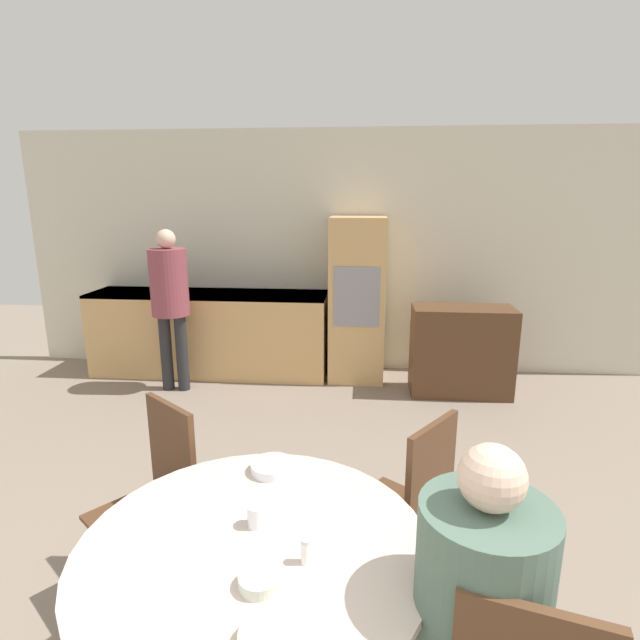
{
  "coord_description": "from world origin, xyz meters",
  "views": [
    {
      "loc": [
        0.25,
        -0.28,
        1.9
      ],
      "look_at": [
        -0.03,
        2.84,
        1.13
      ],
      "focal_mm": 28.0,
      "sensor_mm": 36.0,
      "label": 1
    }
  ],
  "objects_px": {
    "cup": "(256,516)",
    "chair_far_right": "(411,503)",
    "sideboard": "(461,351)",
    "dining_table": "(256,595)",
    "person_seated": "(481,623)",
    "bowl_near": "(273,467)",
    "bowl_centre": "(260,581)",
    "chair_far_left": "(157,492)",
    "oven_unit": "(357,300)",
    "bowl_far": "(274,640)",
    "person_standing": "(170,293)"
  },
  "relations": [
    {
      "from": "bowl_far",
      "to": "chair_far_right",
      "type": "bearing_deg",
      "value": 66.2
    },
    {
      "from": "sideboard",
      "to": "chair_far_left",
      "type": "distance_m",
      "value": 3.35
    },
    {
      "from": "person_seated",
      "to": "bowl_far",
      "type": "bearing_deg",
      "value": -163.2
    },
    {
      "from": "person_seated",
      "to": "bowl_far",
      "type": "distance_m",
      "value": 0.59
    },
    {
      "from": "dining_table",
      "to": "cup",
      "type": "height_order",
      "value": "cup"
    },
    {
      "from": "sideboard",
      "to": "chair_far_left",
      "type": "height_order",
      "value": "chair_far_left"
    },
    {
      "from": "person_seated",
      "to": "person_standing",
      "type": "height_order",
      "value": "person_standing"
    },
    {
      "from": "sideboard",
      "to": "cup",
      "type": "xyz_separation_m",
      "value": [
        -1.32,
        -3.26,
        0.38
      ]
    },
    {
      "from": "dining_table",
      "to": "bowl_centre",
      "type": "bearing_deg",
      "value": -72.67
    },
    {
      "from": "dining_table",
      "to": "bowl_centre",
      "type": "height_order",
      "value": "bowl_centre"
    },
    {
      "from": "chair_far_right",
      "to": "person_seated",
      "type": "distance_m",
      "value": 0.88
    },
    {
      "from": "dining_table",
      "to": "bowl_near",
      "type": "height_order",
      "value": "bowl_near"
    },
    {
      "from": "oven_unit",
      "to": "cup",
      "type": "bearing_deg",
      "value": -94.53
    },
    {
      "from": "oven_unit",
      "to": "chair_far_right",
      "type": "relative_size",
      "value": 1.77
    },
    {
      "from": "sideboard",
      "to": "person_standing",
      "type": "relative_size",
      "value": 0.6
    },
    {
      "from": "chair_far_right",
      "to": "bowl_far",
      "type": "height_order",
      "value": "chair_far_right"
    },
    {
      "from": "person_seated",
      "to": "bowl_centre",
      "type": "relative_size",
      "value": 9.93
    },
    {
      "from": "oven_unit",
      "to": "chair_far_left",
      "type": "distance_m",
      "value": 3.25
    },
    {
      "from": "sideboard",
      "to": "person_standing",
      "type": "xyz_separation_m",
      "value": [
        -2.84,
        -0.16,
        0.55
      ]
    },
    {
      "from": "chair_far_left",
      "to": "person_seated",
      "type": "height_order",
      "value": "person_seated"
    },
    {
      "from": "dining_table",
      "to": "bowl_centre",
      "type": "distance_m",
      "value": 0.31
    },
    {
      "from": "cup",
      "to": "bowl_centre",
      "type": "bearing_deg",
      "value": -75.89
    },
    {
      "from": "person_seated",
      "to": "person_standing",
      "type": "relative_size",
      "value": 0.79
    },
    {
      "from": "sideboard",
      "to": "bowl_centre",
      "type": "bearing_deg",
      "value": -109.43
    },
    {
      "from": "chair_far_right",
      "to": "person_seated",
      "type": "bearing_deg",
      "value": 44.42
    },
    {
      "from": "dining_table",
      "to": "person_seated",
      "type": "bearing_deg",
      "value": -17.32
    },
    {
      "from": "person_seated",
      "to": "bowl_far",
      "type": "xyz_separation_m",
      "value": [
        -0.56,
        -0.17,
        0.07
      ]
    },
    {
      "from": "sideboard",
      "to": "person_seated",
      "type": "distance_m",
      "value": 3.63
    },
    {
      "from": "chair_far_right",
      "to": "bowl_centre",
      "type": "relative_size",
      "value": 7.56
    },
    {
      "from": "dining_table",
      "to": "bowl_near",
      "type": "relative_size",
      "value": 6.46
    },
    {
      "from": "bowl_centre",
      "to": "bowl_far",
      "type": "bearing_deg",
      "value": -68.15
    },
    {
      "from": "oven_unit",
      "to": "person_standing",
      "type": "bearing_deg",
      "value": -163.72
    },
    {
      "from": "dining_table",
      "to": "chair_far_right",
      "type": "distance_m",
      "value": 0.86
    },
    {
      "from": "bowl_centre",
      "to": "bowl_near",
      "type": "bearing_deg",
      "value": 96.99
    },
    {
      "from": "person_standing",
      "to": "bowl_near",
      "type": "xyz_separation_m",
      "value": [
        1.51,
        -2.75,
        -0.19
      ]
    },
    {
      "from": "oven_unit",
      "to": "bowl_far",
      "type": "bearing_deg",
      "value": -91.94
    },
    {
      "from": "bowl_far",
      "to": "cup",
      "type": "bearing_deg",
      "value": 107.42
    },
    {
      "from": "cup",
      "to": "bowl_far",
      "type": "relative_size",
      "value": 0.43
    },
    {
      "from": "sideboard",
      "to": "bowl_centre",
      "type": "distance_m",
      "value": 3.77
    },
    {
      "from": "oven_unit",
      "to": "dining_table",
      "type": "distance_m",
      "value": 3.74
    },
    {
      "from": "person_standing",
      "to": "bowl_centre",
      "type": "xyz_separation_m",
      "value": [
        1.59,
        -3.38,
        -0.19
      ]
    },
    {
      "from": "chair_far_right",
      "to": "bowl_near",
      "type": "xyz_separation_m",
      "value": [
        -0.61,
        -0.18,
        0.26
      ]
    },
    {
      "from": "dining_table",
      "to": "oven_unit",
      "type": "bearing_deg",
      "value": 85.73
    },
    {
      "from": "sideboard",
      "to": "dining_table",
      "type": "distance_m",
      "value": 3.6
    },
    {
      "from": "bowl_centre",
      "to": "bowl_far",
      "type": "xyz_separation_m",
      "value": [
        0.08,
        -0.2,
        0.0
      ]
    },
    {
      "from": "cup",
      "to": "person_seated",
      "type": "bearing_deg",
      "value": -23.18
    },
    {
      "from": "dining_table",
      "to": "bowl_centre",
      "type": "xyz_separation_m",
      "value": [
        0.06,
        -0.19,
        0.23
      ]
    },
    {
      "from": "cup",
      "to": "chair_far_right",
      "type": "bearing_deg",
      "value": 42.25
    },
    {
      "from": "oven_unit",
      "to": "person_seated",
      "type": "distance_m",
      "value": 3.96
    },
    {
      "from": "sideboard",
      "to": "chair_far_right",
      "type": "relative_size",
      "value": 1.0
    }
  ]
}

